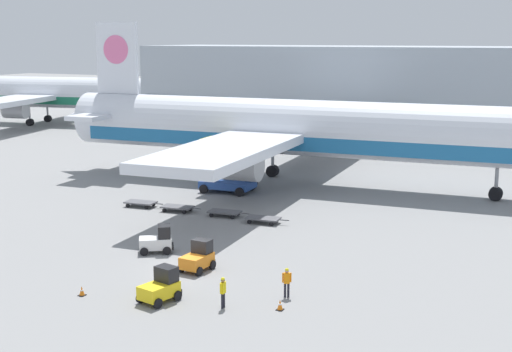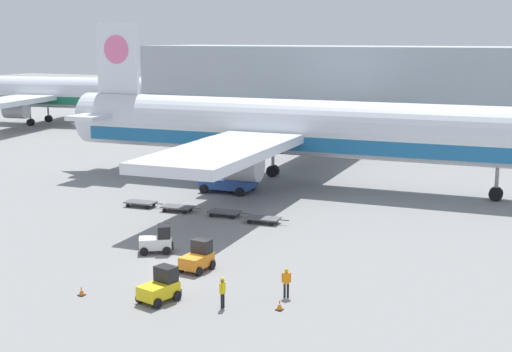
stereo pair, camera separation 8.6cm
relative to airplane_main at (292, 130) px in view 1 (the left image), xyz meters
name	(u,v)px [view 1 (the left image)]	position (x,y,z in m)	size (l,w,h in m)	color
ground_plane	(187,270)	(4.59, -29.14, -5.84)	(400.00, 400.00, 0.00)	gray
terminal_building	(433,95)	(6.80, 36.87, 1.15)	(90.00, 18.20, 14.00)	#9EA8B2
airplane_main	(292,130)	(0.00, 0.00, 0.00)	(58.09, 48.42, 17.00)	silver
airplane_distant	(53,94)	(-58.83, 30.65, -0.37)	(53.89, 45.57, 15.93)	silver
scissor_lift_loader	(228,172)	(-4.35, -6.29, -3.78)	(5.39, 3.67, 5.41)	#284C99
baggage_tug_foreground	(161,287)	(6.20, -34.74, -4.96)	(2.08, 2.69, 2.00)	yellow
baggage_tug_mid	(158,241)	(0.66, -26.64, -4.96)	(2.81, 2.59, 2.00)	silver
baggage_tug_far	(198,257)	(5.32, -28.85, -4.96)	(1.78, 2.54, 2.00)	orange
baggage_dolly_lead	(141,203)	(-8.59, -15.41, -5.45)	(3.76, 1.77, 0.48)	#56565B
baggage_dolly_second	(178,207)	(-4.57, -15.51, -5.45)	(3.76, 1.77, 0.48)	#56565B
baggage_dolly_third	(225,212)	(0.09, -15.28, -5.45)	(3.76, 1.77, 0.48)	#56565B
baggage_dolly_trail	(263,219)	(4.06, -15.88, -5.45)	(3.76, 1.77, 0.48)	#56565B
ground_crew_near	(287,280)	(12.66, -30.98, -4.76)	(0.51, 0.37, 1.82)	black
ground_crew_far	(223,290)	(10.02, -34.13, -4.74)	(0.24, 0.57, 1.84)	black
traffic_cone_near	(280,305)	(13.12, -33.03, -5.54)	(0.40, 0.40, 0.62)	black
traffic_cone_far	(82,291)	(1.40, -36.07, -5.55)	(0.40, 0.40, 0.59)	black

